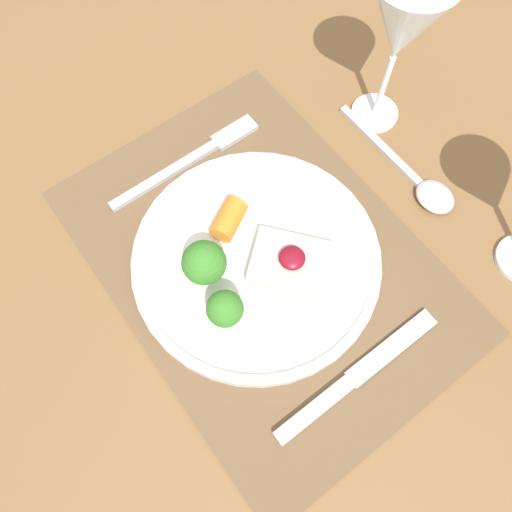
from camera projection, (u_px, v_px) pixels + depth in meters
name	position (u px, v px, depth m)	size (l,w,h in m)	color
ground_plane	(259.00, 371.00, 1.25)	(8.00, 8.00, 0.00)	#4C4742
dining_table	(261.00, 284.00, 0.66)	(1.19, 1.20, 0.72)	brown
placemat	(262.00, 260.00, 0.58)	(0.46, 0.33, 0.00)	brown
dinner_plate	(254.00, 260.00, 0.56)	(0.28, 0.28, 0.07)	white
fork	(196.00, 156.00, 0.63)	(0.02, 0.21, 0.01)	#B2B2B7
knife	(347.00, 383.00, 0.52)	(0.02, 0.21, 0.01)	#B2B2B7
spoon	(421.00, 183.00, 0.61)	(0.20, 0.04, 0.01)	#B2B2B7
wine_glass_far	(404.00, 26.00, 0.53)	(0.09, 0.09, 0.20)	white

